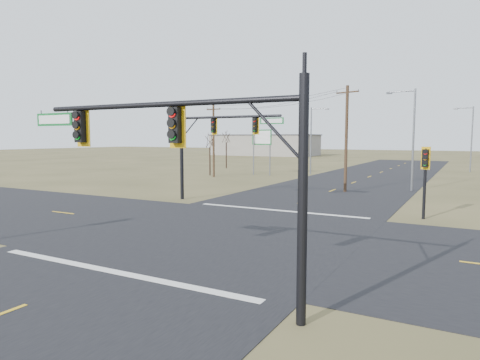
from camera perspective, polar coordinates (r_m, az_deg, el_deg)
name	(u,v)px	position (r m, az deg, el deg)	size (l,w,h in m)	color
ground	(221,232)	(22.28, -2.57, -7.01)	(320.00, 320.00, 0.00)	olive
road_ew	(221,232)	(22.28, -2.57, -6.98)	(160.00, 14.00, 0.02)	black
road_ns	(221,232)	(22.28, -2.57, -6.98)	(14.00, 160.00, 0.02)	black
stop_bar_near	(114,272)	(16.54, -16.42, -11.64)	(12.00, 0.40, 0.01)	silver
stop_bar_far	(279,210)	(28.83, 5.18, -4.05)	(12.00, 0.40, 0.01)	silver
mast_arm_near	(178,143)	(12.80, -8.31, 4.93)	(10.33, 0.44, 6.48)	black
mast_arm_far	(214,135)	(32.49, -3.55, 5.97)	(8.84, 0.49, 7.01)	black
pedestal_signal_ne	(425,166)	(27.64, 23.47, 1.70)	(0.66, 0.57, 4.38)	black
utility_pole_near	(346,137)	(39.50, 13.99, 5.56)	(2.22, 0.91, 9.49)	#48321F
utility_pole_far	(214,139)	(53.33, -3.54, 5.43)	(2.18, 0.51, 8.97)	#48321F
highway_sign	(262,143)	(55.99, 2.91, 4.96)	(3.10, 0.80, 5.93)	slate
streetlight_a	(411,134)	(41.97, 21.86, 5.70)	(2.60, 0.41, 9.28)	slate
streetlight_b	(470,135)	(69.03, 28.36, 5.25)	(2.60, 0.35, 9.28)	slate
streetlight_c	(312,137)	(57.78, 9.62, 5.68)	(2.48, 0.28, 8.89)	slate
bare_tree_a	(210,140)	(55.74, -4.05, 5.29)	(3.10, 3.10, 5.73)	black
bare_tree_b	(226,136)	(68.75, -1.85, 5.83)	(2.93, 2.93, 6.37)	black
warehouse_left	(265,145)	(120.11, 3.33, 4.63)	(28.00, 14.00, 5.50)	gray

